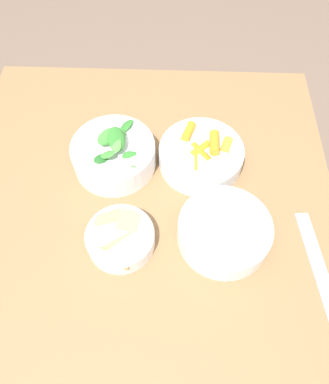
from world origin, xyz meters
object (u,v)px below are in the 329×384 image
at_px(bowl_beans_hotdog, 224,232).
at_px(ruler, 324,283).
at_px(bowl_greens, 114,154).
at_px(bowl_carrots, 201,155).
at_px(bowl_cookies, 120,238).

height_order(bowl_beans_hotdog, ruler, bowl_beans_hotdog).
xyz_separation_m(bowl_greens, ruler, (0.27, 0.43, -0.04)).
xyz_separation_m(bowl_carrots, ruler, (0.29, 0.24, -0.03)).
distance_m(bowl_carrots, bowl_beans_hotdog, 0.20).
bearing_deg(bowl_carrots, bowl_cookies, -37.67).
bearing_deg(bowl_cookies, bowl_beans_hotdog, 95.46).
height_order(bowl_carrots, bowl_beans_hotdog, bowl_carrots).
bearing_deg(bowl_greens, bowl_carrots, 93.17).
height_order(bowl_carrots, bowl_greens, bowl_greens).
bearing_deg(bowl_greens, ruler, 57.76).
relative_size(bowl_beans_hotdog, ruler, 0.61).
bearing_deg(bowl_beans_hotdog, bowl_greens, -127.16).
relative_size(bowl_carrots, bowl_greens, 1.02).
height_order(bowl_greens, bowl_beans_hotdog, bowl_greens).
bearing_deg(bowl_cookies, bowl_carrots, 142.33).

